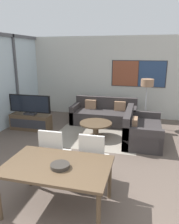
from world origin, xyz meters
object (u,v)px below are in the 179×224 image
at_px(sofa_side, 140,131).
at_px(floor_lamp, 147,86).
at_px(television, 30,105).
at_px(dining_chair_left, 54,152).
at_px(dining_table, 57,169).
at_px(tv_console, 31,122).
at_px(dining_chair_centre, 93,157).
at_px(fruit_bowl, 60,166).
at_px(coffee_table, 96,126).
at_px(sofa_main, 104,115).

bearing_deg(sofa_side, floor_lamp, -5.73).
distance_m(television, sofa_side, 3.24).
distance_m(television, dining_chair_left, 2.90).
bearing_deg(television, dining_table, -54.90).
bearing_deg(tv_console, floor_lamp, 18.99).
bearing_deg(floor_lamp, dining_chair_centre, -103.70).
bearing_deg(fruit_bowl, dining_chair_centre, 69.39).
bearing_deg(tv_console, coffee_table, -2.17).
bearing_deg(sofa_main, floor_lamp, -1.96).
relative_size(television, fruit_bowl, 4.76).
relative_size(dining_chair_left, fruit_bowl, 3.62).
distance_m(dining_chair_centre, floor_lamp, 3.62).
bearing_deg(sofa_main, coffee_table, -90.00).
bearing_deg(television, floor_lamp, 18.98).
relative_size(sofa_side, coffee_table, 1.86).
xyz_separation_m(tv_console, fruit_bowl, (2.19, -3.07, 0.52)).
bearing_deg(sofa_main, dining_chair_left, -94.42).
distance_m(coffee_table, floor_lamp, 2.03).
xyz_separation_m(dining_table, floor_lamp, (1.20, 4.15, 0.63)).
xyz_separation_m(dining_chair_centre, fruit_bowl, (-0.29, -0.77, 0.21)).
relative_size(sofa_main, dining_chair_centre, 2.10).
xyz_separation_m(tv_console, dining_chair_centre, (2.48, -2.30, 0.31)).
xyz_separation_m(tv_console, dining_chair_left, (1.75, -2.30, 0.31)).
xyz_separation_m(tv_console, dining_table, (2.11, -3.00, 0.42)).
distance_m(tv_console, coffee_table, 2.02).
distance_m(dining_table, dining_chair_left, 0.80).
xyz_separation_m(sofa_main, sofa_side, (1.18, -1.23, -0.00)).
height_order(sofa_main, coffee_table, sofa_main).
height_order(dining_table, fruit_bowl, fruit_bowl).
xyz_separation_m(television, dining_table, (2.11, -3.01, -0.12)).
xyz_separation_m(tv_console, coffee_table, (2.02, -0.08, 0.07)).
height_order(sofa_main, dining_chair_left, dining_chair_left).
relative_size(sofa_main, dining_table, 1.36).
xyz_separation_m(coffee_table, dining_chair_centre, (0.46, -2.23, 0.24)).
xyz_separation_m(sofa_main, floor_lamp, (1.30, -0.04, 1.01)).
relative_size(tv_console, fruit_bowl, 4.52).
bearing_deg(fruit_bowl, dining_table, 137.42).
height_order(dining_chair_left, floor_lamp, floor_lamp).
xyz_separation_m(television, sofa_side, (3.20, -0.05, -0.50)).
bearing_deg(dining_chair_centre, coffee_table, 101.61).
bearing_deg(coffee_table, dining_chair_left, -96.91).
relative_size(dining_table, floor_lamp, 1.02).
height_order(coffee_table, dining_chair_centre, dining_chair_centre).
relative_size(television, dining_chair_centre, 1.32).
bearing_deg(sofa_main, television, -149.58).
bearing_deg(coffee_table, dining_chair_centre, -78.39).
height_order(dining_table, dining_chair_left, dining_chair_left).
height_order(coffee_table, floor_lamp, floor_lamp).
height_order(television, fruit_bowl, television).
relative_size(sofa_side, dining_chair_centre, 1.66).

